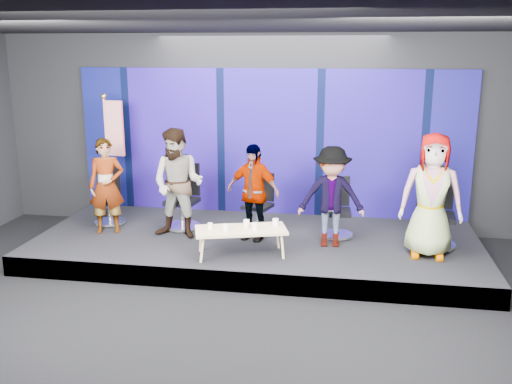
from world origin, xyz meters
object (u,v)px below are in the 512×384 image
at_px(panelist_e, 431,196).
at_px(chair_a, 109,205).
at_px(chair_e, 437,223).
at_px(chair_b, 183,207).
at_px(panelist_a, 107,186).
at_px(panelist_d, 331,197).
at_px(chair_c, 259,211).
at_px(coffee_table, 241,231).
at_px(chair_d, 337,217).
at_px(mug_e, 275,222).
at_px(flag_stand, 112,153).
at_px(mug_d, 255,227).
at_px(mug_c, 246,223).
at_px(mug_a, 210,226).
at_px(panelist_c, 253,192).
at_px(mug_b, 226,228).
at_px(panelist_b, 178,184).

bearing_deg(panelist_e, chair_a, 176.58).
bearing_deg(chair_e, chair_b, -178.76).
xyz_separation_m(chair_a, panelist_a, (0.19, -0.46, 0.46)).
xyz_separation_m(panelist_d, chair_e, (1.59, 0.26, -0.40)).
xyz_separation_m(chair_b, panelist_e, (3.89, -0.72, 0.55)).
bearing_deg(chair_c, coffee_table, -76.09).
xyz_separation_m(chair_d, mug_e, (-0.87, -0.91, 0.14)).
relative_size(chair_d, panelist_d, 0.62).
bearing_deg(flag_stand, mug_d, -22.15).
bearing_deg(mug_c, mug_a, -159.85).
bearing_deg(chair_d, chair_a, 175.88).
height_order(chair_b, panelist_d, panelist_d).
height_order(chair_c, chair_d, chair_d).
relative_size(panelist_c, mug_b, 14.97).
relative_size(mug_d, flag_stand, 0.05).
bearing_deg(panelist_e, chair_e, 74.70).
bearing_deg(panelist_d, panelist_e, -11.97).
bearing_deg(coffee_table, panelist_a, 163.17).
xyz_separation_m(panelist_b, chair_d, (2.48, 0.48, -0.56)).
height_order(chair_a, flag_stand, flag_stand).
distance_m(panelist_c, mug_d, 0.88).
distance_m(mug_e, flag_stand, 3.45).
bearing_deg(coffee_table, chair_e, 17.58).
relative_size(chair_b, chair_d, 1.13).
xyz_separation_m(chair_b, chair_c, (1.26, 0.12, -0.05)).
distance_m(panelist_a, chair_b, 1.30).
relative_size(panelist_d, mug_e, 14.46).
height_order(coffee_table, mug_e, mug_e).
xyz_separation_m(mug_d, flag_stand, (-2.82, 1.63, 0.70)).
height_order(chair_a, chair_e, chair_e).
height_order(panelist_b, panelist_d, panelist_b).
distance_m(chair_b, mug_d, 1.85).
distance_m(mug_b, mug_c, 0.36).
xyz_separation_m(panelist_b, mug_d, (1.34, -0.69, -0.42)).
distance_m(chair_a, panelist_a, 0.68).
height_order(chair_a, coffee_table, chair_a).
distance_m(chair_a, mug_d, 3.00).
distance_m(chair_b, panelist_e, 3.99).
distance_m(chair_d, chair_e, 1.53).
distance_m(panelist_a, chair_d, 3.75).
bearing_deg(mug_a, chair_e, 16.58).
distance_m(panelist_d, mug_d, 1.29).
relative_size(coffee_table, mug_d, 13.19).
bearing_deg(chair_a, panelist_e, -27.42).
height_order(chair_b, mug_c, chair_b).
bearing_deg(panelist_a, panelist_d, -20.39).
distance_m(panelist_c, mug_b, 1.00).
relative_size(panelist_e, flag_stand, 0.83).
relative_size(panelist_a, mug_e, 14.60).
height_order(chair_a, chair_c, chair_a).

